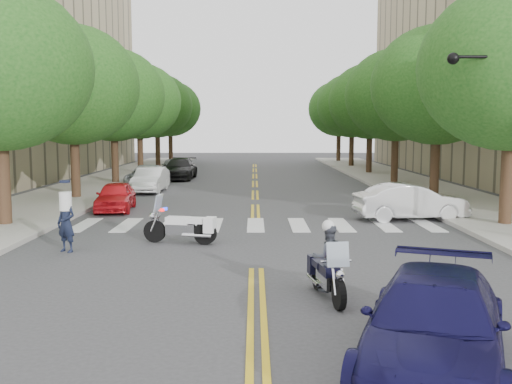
{
  "coord_description": "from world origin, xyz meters",
  "views": [
    {
      "loc": [
        -0.05,
        -13.83,
        3.45
      ],
      "look_at": [
        0.01,
        5.63,
        1.3
      ],
      "focal_mm": 40.0,
      "sensor_mm": 36.0,
      "label": 1
    }
  ],
  "objects_px": {
    "officer_standing": "(66,223)",
    "sedan_blue": "(434,325)",
    "convertible": "(411,202)",
    "motorcycle_parked": "(186,227)",
    "motorcycle_police": "(327,263)"
  },
  "relations": [
    {
      "from": "officer_standing",
      "to": "sedan_blue",
      "type": "xyz_separation_m",
      "value": [
        7.84,
        -8.02,
        -0.13
      ]
    },
    {
      "from": "motorcycle_parked",
      "to": "convertible",
      "type": "distance_m",
      "value": 9.2
    },
    {
      "from": "motorcycle_police",
      "to": "sedan_blue",
      "type": "relative_size",
      "value": 0.42
    },
    {
      "from": "motorcycle_parked",
      "to": "sedan_blue",
      "type": "height_order",
      "value": "motorcycle_parked"
    },
    {
      "from": "officer_standing",
      "to": "sedan_blue",
      "type": "distance_m",
      "value": 11.22
    },
    {
      "from": "convertible",
      "to": "motorcycle_parked",
      "type": "bearing_deg",
      "value": 112.63
    },
    {
      "from": "officer_standing",
      "to": "convertible",
      "type": "distance_m",
      "value": 12.59
    },
    {
      "from": "motorcycle_parked",
      "to": "officer_standing",
      "type": "distance_m",
      "value": 3.44
    },
    {
      "from": "motorcycle_police",
      "to": "motorcycle_parked",
      "type": "distance_m",
      "value": 6.62
    },
    {
      "from": "motorcycle_parked",
      "to": "officer_standing",
      "type": "bearing_deg",
      "value": 122.06
    },
    {
      "from": "motorcycle_parked",
      "to": "officer_standing",
      "type": "xyz_separation_m",
      "value": [
        -3.23,
        -1.15,
        0.3
      ]
    },
    {
      "from": "officer_standing",
      "to": "convertible",
      "type": "bearing_deg",
      "value": 53.24
    },
    {
      "from": "sedan_blue",
      "to": "officer_standing",
      "type": "bearing_deg",
      "value": 155.21
    },
    {
      "from": "officer_standing",
      "to": "convertible",
      "type": "xyz_separation_m",
      "value": [
        11.25,
        5.66,
        -0.12
      ]
    },
    {
      "from": "convertible",
      "to": "sedan_blue",
      "type": "xyz_separation_m",
      "value": [
        -3.41,
        -13.68,
        -0.01
      ]
    }
  ]
}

